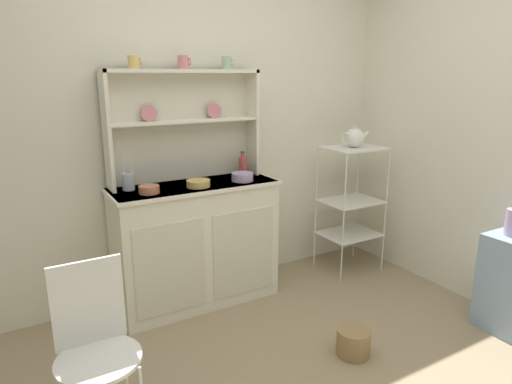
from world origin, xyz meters
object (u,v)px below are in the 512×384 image
jam_bottle (243,165)px  porcelain_teapot (354,138)px  hutch_shelf_unit (183,117)px  bakers_rack (351,194)px  wire_chair (95,339)px  floor_basket (353,342)px  utensil_jar (128,181)px  bowl_mixing_large (149,189)px  cup_gold_0 (134,62)px  hutch_cabinet (196,243)px

jam_bottle → porcelain_teapot: 0.94m
jam_bottle → hutch_shelf_unit: bearing=169.5°
bakers_rack → wire_chair: 2.39m
bakers_rack → floor_basket: size_ratio=5.24×
wire_chair → porcelain_teapot: bearing=14.4°
floor_basket → jam_bottle: bearing=95.1°
wire_chair → floor_basket: bearing=-10.5°
jam_bottle → utensil_jar: 0.86m
bakers_rack → utensil_jar: bearing=173.4°
bowl_mixing_large → utensil_jar: 0.18m
cup_gold_0 → utensil_jar: size_ratio=0.33×
floor_basket → utensil_jar: bearing=129.9°
bakers_rack → wire_chair: size_ratio=1.24×
floor_basket → cup_gold_0: bearing=125.7°
wire_chair → porcelain_teapot: porcelain_teapot is taller
floor_basket → porcelain_teapot: 1.62m
hutch_cabinet → wire_chair: 1.33m
hutch_shelf_unit → porcelain_teapot: hutch_shelf_unit is taller
jam_bottle → porcelain_teapot: porcelain_teapot is taller
bowl_mixing_large → porcelain_teapot: 1.69m
hutch_cabinet → floor_basket: size_ratio=5.79×
bakers_rack → utensil_jar: 1.80m
floor_basket → hutch_cabinet: bearing=116.4°
bowl_mixing_large → bakers_rack: bearing=-1.8°
hutch_cabinet → wire_chair: (-0.89, -0.99, 0.06)m
hutch_cabinet → wire_chair: size_ratio=1.37×
wire_chair → jam_bottle: size_ratio=4.70×
hutch_shelf_unit → bakers_rack: hutch_shelf_unit is taller
floor_basket → utensil_jar: 1.73m
hutch_shelf_unit → cup_gold_0: cup_gold_0 is taller
hutch_cabinet → utensil_jar: (-0.43, 0.08, 0.49)m
hutch_shelf_unit → jam_bottle: (0.43, -0.08, -0.37)m
bakers_rack → wire_chair: (-2.22, -0.86, -0.15)m
bakers_rack → jam_bottle: jam_bottle is taller
jam_bottle → utensil_jar: bearing=-179.5°
hutch_shelf_unit → floor_basket: bearing=-66.7°
cup_gold_0 → utensil_jar: (-0.10, -0.04, -0.75)m
utensil_jar → wire_chair: bearing=-113.2°
wire_chair → floor_basket: wire_chair is taller
floor_basket → porcelain_teapot: porcelain_teapot is taller
floor_basket → jam_bottle: 1.46m
bakers_rack → porcelain_teapot: bearing=180.0°
jam_bottle → wire_chair: bearing=-140.8°
hutch_cabinet → bowl_mixing_large: (-0.34, -0.07, 0.45)m
hutch_cabinet → hutch_shelf_unit: 0.89m
hutch_cabinet → utensil_jar: utensil_jar is taller
porcelain_teapot → bakers_rack: bearing=-0.0°
bakers_rack → bowl_mixing_large: size_ratio=8.03×
hutch_shelf_unit → wire_chair: bearing=-127.5°
floor_basket → porcelain_teapot: (0.80, 0.95, 1.05)m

